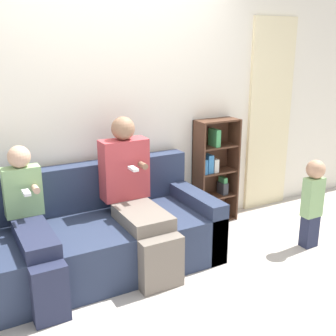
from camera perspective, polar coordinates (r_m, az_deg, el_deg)
The scene contains 8 objects.
ground_plane at distance 3.48m, azimuth -0.22°, elevation -15.69°, with size 14.00×14.00×0.00m, color #BCB2A8.
back_wall at distance 3.93m, azimuth -7.59°, elevation 7.88°, with size 10.00×0.06×2.55m.
curtain_panel at distance 4.92m, azimuth 13.59°, elevation 6.83°, with size 0.59×0.04×2.13m.
couch at distance 3.66m, azimuth -9.80°, elevation -9.31°, with size 2.05×0.91×0.84m.
adult_seated at distance 3.56m, azimuth -4.43°, elevation -3.52°, with size 0.41×0.85×1.26m.
child_seated at distance 3.31m, azimuth -17.83°, elevation -7.54°, with size 0.29×0.86×1.11m.
toddler_standing at distance 4.12m, azimuth 19.00°, elevation -3.99°, with size 0.18×0.17×0.85m.
bookshelf at distance 4.48m, azimuth 6.19°, elevation -0.39°, with size 0.46×0.23×1.11m.
Camera 1 is at (-1.41, -2.58, 1.86)m, focal length 45.00 mm.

